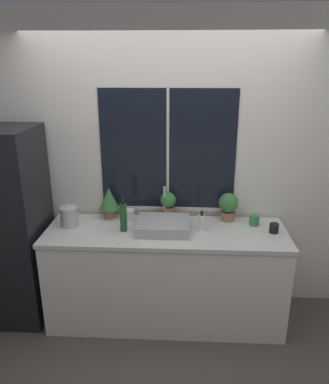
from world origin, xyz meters
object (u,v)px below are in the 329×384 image
mug_green (254,220)px  mug_white (129,215)px  potted_plant_center (168,205)px  soap_bottle (201,222)px  kettle (69,216)px  sink (163,225)px  potted_plant_right (228,205)px  refrigerator (9,227)px  bottle_tall (123,217)px  mug_black (274,228)px  potted_plant_left (109,200)px

mug_green → mug_white: bearing=178.0°
mug_white → potted_plant_center: bearing=9.3°
soap_bottle → kettle: size_ratio=0.92×
sink → potted_plant_center: bearing=82.7°
soap_bottle → potted_plant_right: bearing=43.0°
refrigerator → bottle_tall: 1.04m
mug_white → mug_black: size_ratio=1.31×
soap_bottle → mug_white: soap_bottle is taller
potted_plant_right → soap_bottle: 0.35m
potted_plant_right → mug_white: 0.91m
refrigerator → soap_bottle: size_ratio=9.90×
kettle → potted_plant_right: bearing=8.0°
potted_plant_left → mug_white: size_ratio=2.78×
mug_green → potted_plant_center: bearing=172.7°
soap_bottle → bottle_tall: size_ratio=0.56×
soap_bottle → mug_green: 0.49m
potted_plant_right → mug_black: bearing=-34.0°
refrigerator → kettle: bearing=4.8°
sink → mug_green: 0.81m
mug_white → kettle: (-0.51, -0.14, 0.04)m
potted_plant_center → bottle_tall: (-0.37, -0.28, -0.01)m
soap_bottle → potted_plant_center: bearing=141.8°
mug_green → kettle: 1.63m
refrigerator → mug_white: 1.06m
soap_bottle → mug_black: soap_bottle is taller
soap_bottle → mug_black: 0.61m
mug_black → kettle: (-1.77, 0.05, 0.05)m
potted_plant_left → potted_plant_right: bearing=0.0°
potted_plant_center → soap_bottle: (0.30, -0.23, -0.06)m
sink → kettle: sink is taller
potted_plant_left → potted_plant_right: 1.09m
sink → potted_plant_center: 0.27m
refrigerator → mug_green: refrigerator is taller
potted_plant_right → mug_white: (-0.90, -0.06, -0.09)m
potted_plant_right → bottle_tall: bottle_tall is taller
potted_plant_right → mug_black: 0.45m
bottle_tall → mug_green: bottle_tall is taller
refrigerator → mug_white: size_ratio=16.77×
potted_plant_right → soap_bottle: potted_plant_right is taller
bottle_tall → refrigerator: bearing=178.1°
sink → kettle: bearing=176.6°
potted_plant_left → mug_white: bearing=-17.2°
refrigerator → soap_bottle: bearing=0.3°
kettle → refrigerator: bearing=-175.2°
bottle_tall → soap_bottle: bearing=3.8°
mug_green → soap_bottle: bearing=-164.1°
sink → soap_bottle: (0.33, 0.01, 0.03)m
potted_plant_right → mug_white: potted_plant_right is taller
bottle_tall → kettle: bearing=170.8°
mug_green → potted_plant_left: bearing=175.7°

